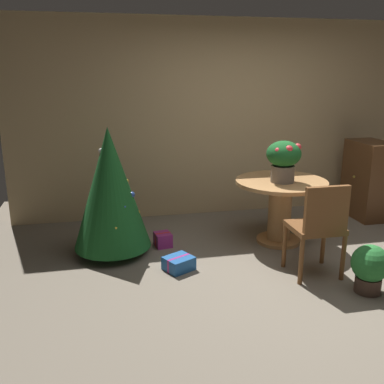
% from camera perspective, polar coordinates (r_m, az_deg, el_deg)
% --- Properties ---
extents(ground_plane, '(6.60, 6.60, 0.00)m').
position_cam_1_polar(ground_plane, '(4.39, 13.96, -11.00)').
color(ground_plane, '#756B5B').
extents(back_wall_panel, '(6.00, 0.10, 2.60)m').
position_cam_1_polar(back_wall_panel, '(6.01, 5.62, 9.55)').
color(back_wall_panel, tan).
rests_on(back_wall_panel, ground_plane).
extents(round_dining_table, '(1.04, 1.04, 0.74)m').
position_cam_1_polar(round_dining_table, '(5.06, 11.54, -1.28)').
color(round_dining_table, '#B27F4C').
rests_on(round_dining_table, ground_plane).
extents(flower_vase, '(0.38, 0.38, 0.46)m').
position_cam_1_polar(flower_vase, '(4.86, 11.97, 4.38)').
color(flower_vase, '#665B51').
rests_on(flower_vase, round_dining_table).
extents(wooden_chair_near, '(0.47, 0.42, 0.94)m').
position_cam_1_polar(wooden_chair_near, '(4.27, 16.39, -4.10)').
color(wooden_chair_near, brown).
rests_on(wooden_chair_near, ground_plane).
extents(holiday_tree, '(0.83, 0.83, 1.39)m').
position_cam_1_polar(holiday_tree, '(4.65, -10.69, 0.47)').
color(holiday_tree, brown).
rests_on(holiday_tree, ground_plane).
extents(gift_box_blue, '(0.35, 0.33, 0.14)m').
position_cam_1_polar(gift_box_blue, '(4.41, -1.75, -9.37)').
color(gift_box_blue, '#1E569E').
rests_on(gift_box_blue, ground_plane).
extents(gift_box_purple, '(0.20, 0.22, 0.16)m').
position_cam_1_polar(gift_box_purple, '(4.97, -3.85, -6.27)').
color(gift_box_purple, '#9E287A').
rests_on(gift_box_purple, ground_plane).
extents(wooden_cabinet, '(0.44, 0.67, 1.04)m').
position_cam_1_polar(wooden_cabinet, '(6.30, 22.17, 1.51)').
color(wooden_cabinet, brown).
rests_on(wooden_cabinet, ground_plane).
extents(potted_plant, '(0.34, 0.34, 0.45)m').
position_cam_1_polar(potted_plant, '(4.23, 22.37, -9.10)').
color(potted_plant, '#4C382D').
rests_on(potted_plant, ground_plane).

